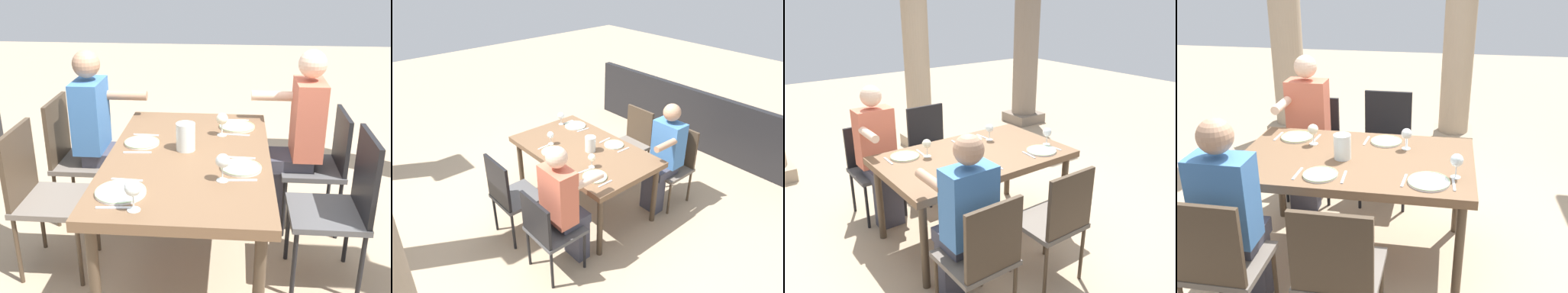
% 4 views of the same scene
% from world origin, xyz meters
% --- Properties ---
extents(ground_plane, '(16.00, 16.00, 0.00)m').
position_xyz_m(ground_plane, '(0.00, 0.00, 0.00)').
color(ground_plane, tan).
extents(dining_table, '(1.61, 0.97, 0.77)m').
position_xyz_m(dining_table, '(0.00, 0.00, 0.71)').
color(dining_table, brown).
rests_on(dining_table, ground).
extents(chair_west_north, '(0.44, 0.44, 0.88)m').
position_xyz_m(chair_west_north, '(-0.57, 0.90, 0.51)').
color(chair_west_north, '#4F4F50').
rests_on(chair_west_north, ground).
extents(chair_west_south, '(0.44, 0.44, 0.93)m').
position_xyz_m(chair_west_south, '(-0.57, -0.91, 0.52)').
color(chair_west_south, '#6A6158').
rests_on(chair_west_south, ground).
extents(chair_mid_north, '(0.44, 0.44, 0.96)m').
position_xyz_m(chair_mid_north, '(0.09, 0.91, 0.55)').
color(chair_mid_north, '#4F4F50').
rests_on(chair_mid_north, ground).
extents(chair_mid_south, '(0.44, 0.44, 0.94)m').
position_xyz_m(chair_mid_south, '(0.09, -0.91, 0.55)').
color(chair_mid_south, '#6A6158').
rests_on(chair_mid_south, ground).
extents(diner_woman_green, '(0.35, 0.49, 1.28)m').
position_xyz_m(diner_woman_green, '(-0.58, -0.70, 0.68)').
color(diner_woman_green, '#3F3F4C').
rests_on(diner_woman_green, ground).
extents(diner_man_white, '(0.35, 0.49, 1.31)m').
position_xyz_m(diner_man_white, '(-0.58, 0.71, 0.70)').
color(diner_man_white, '#3F3F4C').
rests_on(diner_man_white, ground).
extents(patio_railing, '(4.01, 0.10, 0.90)m').
position_xyz_m(patio_railing, '(0.00, -2.24, 0.45)').
color(patio_railing, black).
rests_on(patio_railing, ground).
extents(plate_0, '(0.25, 0.25, 0.02)m').
position_xyz_m(plate_0, '(-0.51, 0.29, 0.78)').
color(plate_0, silver).
rests_on(plate_0, dining_table).
extents(wine_glass_0, '(0.08, 0.08, 0.15)m').
position_xyz_m(wine_glass_0, '(-0.35, 0.19, 0.88)').
color(wine_glass_0, white).
rests_on(wine_glass_0, dining_table).
extents(fork_0, '(0.02, 0.17, 0.01)m').
position_xyz_m(fork_0, '(-0.66, 0.29, 0.78)').
color(fork_0, silver).
rests_on(fork_0, dining_table).
extents(spoon_0, '(0.03, 0.17, 0.01)m').
position_xyz_m(spoon_0, '(-0.36, 0.29, 0.78)').
color(spoon_0, silver).
rests_on(spoon_0, dining_table).
extents(plate_1, '(0.22, 0.22, 0.02)m').
position_xyz_m(plate_1, '(-0.16, -0.31, 0.78)').
color(plate_1, white).
rests_on(plate_1, dining_table).
extents(fork_1, '(0.02, 0.17, 0.01)m').
position_xyz_m(fork_1, '(-0.31, -0.31, 0.78)').
color(fork_1, silver).
rests_on(fork_1, dining_table).
extents(spoon_1, '(0.03, 0.17, 0.01)m').
position_xyz_m(spoon_1, '(-0.01, -0.31, 0.78)').
color(spoon_1, silver).
rests_on(spoon_1, dining_table).
extents(plate_2, '(0.23, 0.23, 0.02)m').
position_xyz_m(plate_2, '(0.17, 0.31, 0.78)').
color(plate_2, white).
rests_on(plate_2, dining_table).
extents(wine_glass_2, '(0.08, 0.08, 0.15)m').
position_xyz_m(wine_glass_2, '(0.33, 0.21, 0.89)').
color(wine_glass_2, white).
rests_on(wine_glass_2, dining_table).
extents(fork_2, '(0.02, 0.17, 0.01)m').
position_xyz_m(fork_2, '(0.02, 0.31, 0.78)').
color(fork_2, silver).
rests_on(fork_2, dining_table).
extents(spoon_2, '(0.03, 0.17, 0.01)m').
position_xyz_m(spoon_2, '(0.32, 0.31, 0.78)').
color(spoon_2, silver).
rests_on(spoon_2, dining_table).
extents(plate_3, '(0.26, 0.26, 0.02)m').
position_xyz_m(plate_3, '(0.51, -0.30, 0.78)').
color(plate_3, white).
rests_on(plate_3, dining_table).
extents(wine_glass_3, '(0.08, 0.08, 0.16)m').
position_xyz_m(wine_glass_3, '(0.68, -0.20, 0.89)').
color(wine_glass_3, white).
rests_on(wine_glass_3, dining_table).
extents(fork_3, '(0.03, 0.17, 0.01)m').
position_xyz_m(fork_3, '(0.36, -0.30, 0.78)').
color(fork_3, silver).
rests_on(fork_3, dining_table).
extents(spoon_3, '(0.03, 0.17, 0.01)m').
position_xyz_m(spoon_3, '(0.66, -0.30, 0.78)').
color(spoon_3, silver).
rests_on(spoon_3, dining_table).
extents(water_pitcher, '(0.12, 0.12, 0.17)m').
position_xyz_m(water_pitcher, '(-0.08, -0.03, 0.85)').
color(water_pitcher, white).
rests_on(water_pitcher, dining_table).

